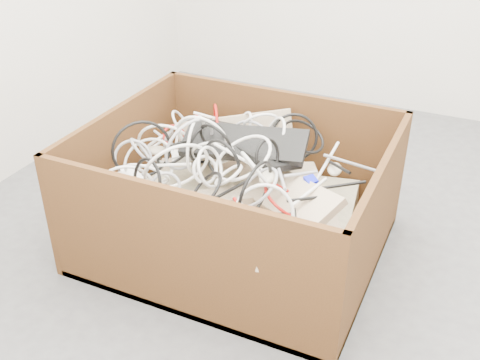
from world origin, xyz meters
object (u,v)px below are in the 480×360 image
at_px(power_strip_right, 145,193).
at_px(power_strip_left, 206,150).
at_px(cardboard_box, 235,216).
at_px(vga_plug, 311,181).

bearing_deg(power_strip_right, power_strip_left, 105.35).
bearing_deg(cardboard_box, power_strip_right, -134.31).
distance_m(power_strip_left, power_strip_right, 0.35).
distance_m(cardboard_box, vga_plug, 0.38).
relative_size(power_strip_left, vga_plug, 6.17).
relative_size(power_strip_left, power_strip_right, 0.95).
bearing_deg(power_strip_left, vga_plug, -35.78).
relative_size(cardboard_box, power_strip_right, 3.78).
distance_m(power_strip_right, vga_plug, 0.61).
bearing_deg(power_strip_right, vga_plug, 53.17).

